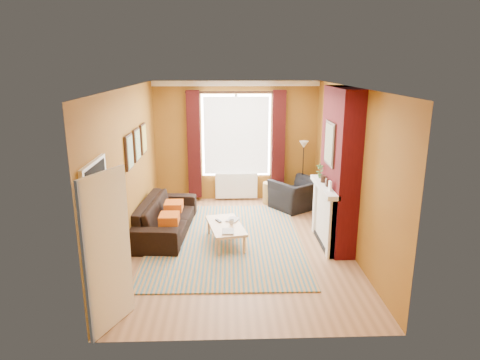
# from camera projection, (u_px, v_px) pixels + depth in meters

# --- Properties ---
(ground) EXTENTS (5.50, 5.50, 0.00)m
(ground) POSITION_uv_depth(u_px,v_px,m) (240.00, 245.00, 7.75)
(ground) COLOR #936643
(ground) RESTS_ON ground
(room_walls) EXTENTS (3.82, 5.54, 2.83)m
(room_walls) POSITION_uv_depth(u_px,v_px,m) (275.00, 167.00, 7.67)
(room_walls) COLOR #905D1B
(room_walls) RESTS_ON ground
(striped_rug) EXTENTS (2.81, 3.86, 0.02)m
(striped_rug) POSITION_uv_depth(u_px,v_px,m) (225.00, 240.00, 7.94)
(striped_rug) COLOR #316A88
(striped_rug) RESTS_ON ground
(sofa) EXTENTS (1.05, 2.30, 0.65)m
(sofa) POSITION_uv_depth(u_px,v_px,m) (166.00, 217.00, 8.23)
(sofa) COLOR black
(sofa) RESTS_ON ground
(armchair) EXTENTS (1.36, 1.33, 0.67)m
(armchair) POSITION_uv_depth(u_px,v_px,m) (297.00, 194.00, 9.61)
(armchair) COLOR black
(armchair) RESTS_ON ground
(coffee_table) EXTENTS (0.77, 1.20, 0.37)m
(coffee_table) POSITION_uv_depth(u_px,v_px,m) (226.00, 227.00, 7.71)
(coffee_table) COLOR #D8AE7D
(coffee_table) RESTS_ON ground
(wicker_stool) EXTENTS (0.44, 0.44, 0.50)m
(wicker_stool) POSITION_uv_depth(u_px,v_px,m) (271.00, 193.00, 10.00)
(wicker_stool) COLOR #A48347
(wicker_stool) RESTS_ON ground
(floor_lamp) EXTENTS (0.24, 0.24, 1.47)m
(floor_lamp) POSITION_uv_depth(u_px,v_px,m) (303.00, 154.00, 9.81)
(floor_lamp) COLOR black
(floor_lamp) RESTS_ON ground
(book_a) EXTENTS (0.21, 0.28, 0.03)m
(book_a) POSITION_uv_depth(u_px,v_px,m) (222.00, 231.00, 7.35)
(book_a) COLOR #999999
(book_a) RESTS_ON coffee_table
(book_b) EXTENTS (0.29, 0.33, 0.02)m
(book_b) POSITION_uv_depth(u_px,v_px,m) (228.00, 219.00, 7.95)
(book_b) COLOR #999999
(book_b) RESTS_ON coffee_table
(mug) EXTENTS (0.13, 0.13, 0.09)m
(mug) POSITION_uv_depth(u_px,v_px,m) (232.00, 222.00, 7.71)
(mug) COLOR #999999
(mug) RESTS_ON coffee_table
(tv_remote) EXTENTS (0.12, 0.16, 0.02)m
(tv_remote) POSITION_uv_depth(u_px,v_px,m) (218.00, 221.00, 7.86)
(tv_remote) COLOR #27272A
(tv_remote) RESTS_ON coffee_table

